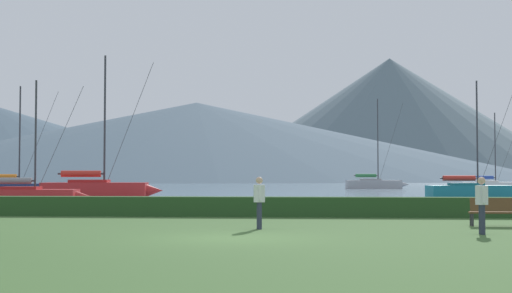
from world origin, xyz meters
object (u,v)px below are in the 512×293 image
object	(u,v)px
sailboat_slip_2	(472,191)
person_seated_viewer	(259,198)
sailboat_slip_5	(13,188)
sailboat_slip_7	(374,183)
sailboat_slip_0	(28,196)
sailboat_slip_8	(97,189)
park_bench_near_path	(495,210)
sailboat_slip_4	(492,185)
person_standing_walker	(482,200)

from	to	relation	value
sailboat_slip_2	person_seated_viewer	world-z (taller)	sailboat_slip_2
sailboat_slip_5	sailboat_slip_7	size ratio (longest dim) A/B	0.74
sailboat_slip_0	sailboat_slip_7	distance (m)	69.05
sailboat_slip_2	person_seated_viewer	bearing A→B (deg)	-119.95
sailboat_slip_7	sailboat_slip_8	xyz separation A→B (m)	(-25.27, -51.07, -0.01)
sailboat_slip_7	person_seated_viewer	world-z (taller)	sailboat_slip_7
sailboat_slip_0	sailboat_slip_5	bearing A→B (deg)	108.84
sailboat_slip_2	park_bench_near_path	world-z (taller)	sailboat_slip_2
sailboat_slip_7	sailboat_slip_8	bearing A→B (deg)	-121.45
sailboat_slip_2	sailboat_slip_4	world-z (taller)	sailboat_slip_4
sailboat_slip_8	person_seated_viewer	size ratio (longest dim) A/B	6.70
sailboat_slip_8	sailboat_slip_5	bearing A→B (deg)	137.20
sailboat_slip_4	person_seated_viewer	world-z (taller)	sailboat_slip_4
sailboat_slip_2	person_standing_walker	bearing A→B (deg)	-109.36
sailboat_slip_4	person_standing_walker	xyz separation A→B (m)	(-16.97, -70.28, 0.33)
sailboat_slip_4	sailboat_slip_5	world-z (taller)	sailboat_slip_5
sailboat_slip_2	sailboat_slip_8	world-z (taller)	sailboat_slip_8
sailboat_slip_2	sailboat_slip_7	distance (m)	49.14
sailboat_slip_5	person_standing_walker	size ratio (longest dim) A/B	5.84
sailboat_slip_5	sailboat_slip_4	bearing A→B (deg)	23.96
sailboat_slip_0	sailboat_slip_8	world-z (taller)	sailboat_slip_8
person_seated_viewer	person_standing_walker	xyz separation A→B (m)	(6.53, -1.61, 0.00)
sailboat_slip_0	person_standing_walker	bearing A→B (deg)	-49.46
park_bench_near_path	sailboat_slip_5	bearing A→B (deg)	133.41
sailboat_slip_4	park_bench_near_path	xyz separation A→B (m)	(-15.72, -66.64, -0.11)
sailboat_slip_2	park_bench_near_path	size ratio (longest dim) A/B	5.40
sailboat_slip_0	person_seated_viewer	world-z (taller)	sailboat_slip_0
sailboat_slip_2	sailboat_slip_5	bearing A→B (deg)	164.93
sailboat_slip_5	sailboat_slip_8	distance (m)	11.78
sailboat_slip_2	park_bench_near_path	distance (m)	32.40
sailboat_slip_4	sailboat_slip_2	bearing A→B (deg)	-100.42
sailboat_slip_7	sailboat_slip_8	world-z (taller)	sailboat_slip_7
sailboat_slip_0	person_standing_walker	xyz separation A→B (m)	(21.61, -20.31, 0.41)
sailboat_slip_2	person_seated_viewer	xyz separation A→B (m)	(-13.77, -33.87, 0.35)
sailboat_slip_0	sailboat_slip_4	bearing A→B (deg)	46.10
person_seated_viewer	sailboat_slip_0	bearing A→B (deg)	115.89
sailboat_slip_8	sailboat_slip_0	bearing A→B (deg)	-97.68
sailboat_slip_8	park_bench_near_path	size ratio (longest dim) A/B	6.58
person_seated_viewer	sailboat_slip_4	bearing A→B (deg)	58.12
sailboat_slip_5	sailboat_slip_8	size ratio (longest dim) A/B	0.87
sailboat_slip_0	park_bench_near_path	world-z (taller)	sailboat_slip_0
park_bench_near_path	person_standing_walker	bearing A→B (deg)	-106.81
park_bench_near_path	person_standing_walker	xyz separation A→B (m)	(-1.25, -3.64, 0.44)
sailboat_slip_5	sailboat_slip_8	bearing A→B (deg)	-43.92
sailboat_slip_5	park_bench_near_path	world-z (taller)	sailboat_slip_5
sailboat_slip_5	park_bench_near_path	bearing A→B (deg)	-56.74
sailboat_slip_0	sailboat_slip_4	size ratio (longest dim) A/B	0.77
park_bench_near_path	person_standing_walker	world-z (taller)	person_standing_walker
sailboat_slip_2	sailboat_slip_4	size ratio (longest dim) A/B	0.94
sailboat_slip_5	sailboat_slip_7	distance (m)	56.24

